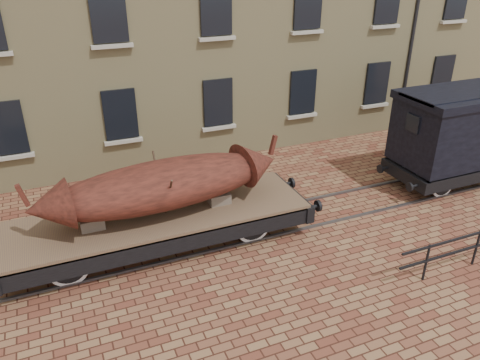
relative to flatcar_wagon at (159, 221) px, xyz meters
name	(u,v)px	position (x,y,z in m)	size (l,w,h in m)	color
ground	(247,228)	(2.50, 0.00, -0.83)	(90.00, 90.00, 0.00)	brown
rail_track	(247,227)	(2.50, 0.00, -0.80)	(30.00, 1.52, 0.06)	#59595E
flatcar_wagon	(159,221)	(0.00, 0.00, 0.00)	(8.77, 2.38, 1.32)	brown
iron_boat	(163,184)	(0.19, 0.00, 1.03)	(6.63, 2.25, 1.59)	maroon
goods_van	(476,124)	(10.71, 0.00, 1.19)	(6.21, 2.26, 3.21)	black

